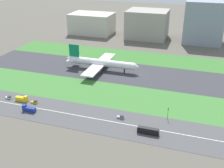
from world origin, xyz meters
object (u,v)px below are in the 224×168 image
(truck_1, at_px, (29,109))
(hangar_building, at_px, (147,24))
(terminal_building, at_px, (92,23))
(car_0, at_px, (9,98))
(office_tower, at_px, (204,22))
(airliner, at_px, (100,63))
(car_3, at_px, (35,102))
(car_5, at_px, (121,117))
(traffic_light, at_px, (168,113))
(bus_0, at_px, (148,131))
(truck_0, at_px, (22,99))
(fuel_tank_west, at_px, (192,27))

(truck_1, relative_size, hangar_building, 0.18)
(truck_1, distance_m, terminal_building, 195.69)
(truck_1, bearing_deg, terminal_building, -79.29)
(car_0, xyz_separation_m, office_tower, (118.45, 182.00, 21.84))
(airliner, distance_m, truck_1, 80.00)
(car_3, bearing_deg, office_tower, 61.57)
(airliner, bearing_deg, car_5, -60.51)
(traffic_light, bearing_deg, car_3, -174.55)
(terminal_building, bearing_deg, bus_0, -60.21)
(car_0, height_order, car_3, same)
(car_0, bearing_deg, office_tower, 56.94)
(bus_0, distance_m, hangar_building, 196.62)
(terminal_building, bearing_deg, traffic_light, -55.91)
(traffic_light, bearing_deg, truck_1, -167.54)
(truck_0, xyz_separation_m, bus_0, (85.42, -10.00, 0.15))
(bus_0, xyz_separation_m, car_0, (-95.92, 10.00, -0.90))
(truck_0, bearing_deg, terminal_building, 97.66)
(truck_1, bearing_deg, car_5, -169.81)
(airliner, bearing_deg, truck_0, -113.09)
(bus_0, height_order, truck_1, truck_1)
(traffic_light, relative_size, terminal_building, 0.14)
(car_0, bearing_deg, terminal_building, 94.39)
(truck_1, distance_m, traffic_light, 83.47)
(truck_0, height_order, fuel_tank_west, fuel_tank_west)
(car_0, bearing_deg, airliner, 59.85)
(bus_0, distance_m, office_tower, 194.45)
(bus_0, height_order, terminal_building, terminal_building)
(bus_0, xyz_separation_m, car_5, (-17.97, 10.00, -0.90))
(truck_0, distance_m, car_3, 9.45)
(traffic_light, bearing_deg, car_0, -175.60)
(car_3, distance_m, fuel_tank_west, 242.77)
(car_3, bearing_deg, truck_0, -180.00)
(terminal_building, height_order, office_tower, office_tower)
(traffic_light, height_order, fuel_tank_west, fuel_tank_west)
(fuel_tank_west, bearing_deg, office_tower, -74.28)
(airliner, height_order, truck_0, airliner)
(bus_0, height_order, traffic_light, traffic_light)
(car_0, height_order, traffic_light, traffic_light)
(office_tower, distance_m, fuel_tank_west, 49.37)
(car_3, bearing_deg, traffic_light, 5.45)
(car_3, distance_m, terminal_building, 185.48)
(bus_0, relative_size, truck_1, 1.38)
(terminal_building, bearing_deg, hangar_building, 0.00)
(car_0, bearing_deg, bus_0, -5.95)
(bus_0, height_order, car_5, bus_0)
(truck_0, bearing_deg, airliner, 66.91)
(car_3, height_order, hangar_building, hangar_building)
(airliner, xyz_separation_m, terminal_building, (-53.48, 114.00, 6.05))
(truck_0, distance_m, truck_1, 15.48)
(truck_0, xyz_separation_m, office_tower, (107.95, 182.00, 21.10))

